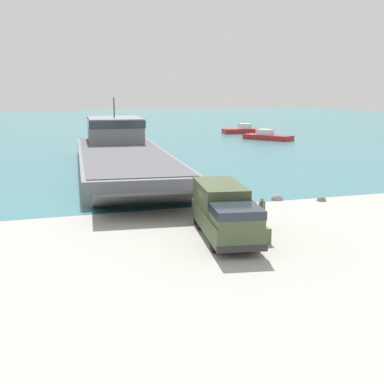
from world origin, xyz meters
TOP-DOWN VIEW (x-y plane):
  - ground_plane at (0.00, 0.00)m, footprint 240.00×240.00m
  - water_surface at (0.00, 97.16)m, footprint 240.00×180.00m
  - landing_craft at (0.08, 28.91)m, footprint 12.66×40.00m
  - military_truck at (0.05, -0.84)m, footprint 3.90×8.51m
  - soldier_on_ramp at (3.12, 0.69)m, footprint 0.49×0.47m
  - moored_boat_a at (30.44, 65.17)m, footprint 7.50×3.65m
  - moored_boat_b at (29.07, 51.92)m, footprint 6.76×8.40m
  - mooring_bollard at (4.54, 5.99)m, footprint 0.26×0.26m
  - cargo_crate at (1.46, -2.45)m, footprint 0.92×1.08m
  - shoreline_rock_a at (10.71, 6.17)m, footprint 0.73×0.73m
  - shoreline_rock_b at (7.73, 7.58)m, footprint 0.89×0.89m

SIDE VIEW (x-z plane):
  - ground_plane at x=0.00m, z-range 0.00..0.00m
  - shoreline_rock_a at x=10.71m, z-range -0.36..0.36m
  - shoreline_rock_b at x=7.73m, z-range -0.44..0.44m
  - water_surface at x=0.00m, z-range 0.00..0.01m
  - cargo_crate at x=1.46m, z-range 0.00..0.86m
  - mooring_bollard at x=4.54m, z-range 0.04..0.84m
  - moored_boat_b at x=29.07m, z-range -0.29..1.41m
  - moored_boat_a at x=30.44m, z-range -0.31..1.54m
  - soldier_on_ramp at x=3.12m, z-range 0.15..1.94m
  - military_truck at x=0.05m, z-range 0.08..2.94m
  - landing_craft at x=0.08m, z-range -1.92..5.30m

